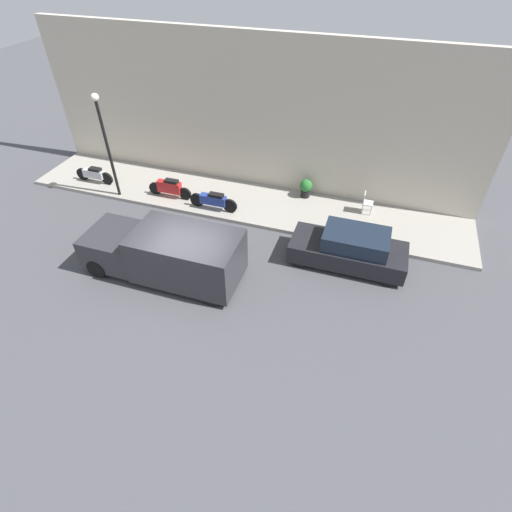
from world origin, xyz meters
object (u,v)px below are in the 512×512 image
parked_car (350,249)px  scooter_silver (94,174)px  streetlamp (105,135)px  cafe_chair (366,201)px  potted_plant (306,187)px  motorcycle_red (170,188)px  delivery_van (165,253)px  motorcycle_blue (213,200)px

parked_car → scooter_silver: size_ratio=2.13×
parked_car → streetlamp: streetlamp is taller
cafe_chair → potted_plant: bearing=81.2°
streetlamp → potted_plant: streetlamp is taller
scooter_silver → motorcycle_red: 3.81m
delivery_van → motorcycle_blue: bearing=-0.5°
parked_car → scooter_silver: bearing=81.0°
parked_car → motorcycle_red: 8.05m
delivery_van → motorcycle_red: delivery_van is taller
potted_plant → cafe_chair: bearing=-98.8°
motorcycle_red → motorcycle_blue: motorcycle_red is taller
motorcycle_blue → delivery_van: bearing=179.5°
delivery_van → motorcycle_red: bearing=26.4°
motorcycle_red → delivery_van: bearing=-153.6°
motorcycle_blue → streetlamp: (-0.23, 4.35, 2.28)m
parked_car → streetlamp: bearing=82.8°
motorcycle_red → motorcycle_blue: size_ratio=0.96×
motorcycle_red → cafe_chair: bearing=-79.9°
scooter_silver → streetlamp: streetlamp is taller
potted_plant → scooter_silver: bearing=100.8°
motorcycle_red → potted_plant: size_ratio=2.45×
delivery_van → scooter_silver: bearing=54.0°
scooter_silver → motorcycle_red: size_ratio=0.94×
parked_car → cafe_chair: size_ratio=4.49×
parked_car → motorcycle_blue: bearing=75.3°
delivery_van → streetlamp: bearing=49.3°
motorcycle_red → cafe_chair: (1.43, -8.05, 0.06)m
scooter_silver → cafe_chair: cafe_chair is taller
parked_car → scooter_silver: (1.85, 11.66, -0.11)m
motorcycle_red → potted_plant: 5.78m
scooter_silver → motorcycle_blue: (-0.35, -5.95, 0.02)m
parked_car → delivery_van: 6.25m
delivery_van → cafe_chair: bearing=-46.4°
delivery_van → potted_plant: 6.95m
potted_plant → motorcycle_red: bearing=108.4°
motorcycle_blue → parked_car: bearing=-104.7°
scooter_silver → motorcycle_red: bearing=-90.8°
motorcycle_blue → potted_plant: potted_plant is taller
parked_car → motorcycle_red: parked_car is taller
scooter_silver → motorcycle_blue: motorcycle_blue is taller
streetlamp → potted_plant: bearing=-72.9°
parked_car → scooter_silver: parked_car is taller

